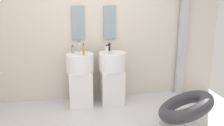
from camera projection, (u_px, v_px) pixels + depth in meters
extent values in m
cube|color=beige|center=(94.00, 29.00, 4.36)|extent=(4.80, 0.10, 2.60)
cube|color=white|center=(81.00, 88.00, 4.25)|extent=(0.40, 0.40, 0.61)
cylinder|color=white|center=(80.00, 63.00, 4.12)|extent=(0.48, 0.48, 0.32)
cylinder|color=#B7BABF|center=(79.00, 49.00, 4.19)|extent=(0.02, 0.02, 0.10)
cube|color=white|center=(112.00, 86.00, 4.34)|extent=(0.40, 0.40, 0.61)
cylinder|color=white|center=(112.00, 61.00, 4.22)|extent=(0.48, 0.48, 0.32)
cylinder|color=#B7BABF|center=(111.00, 48.00, 4.29)|extent=(0.02, 0.02, 0.10)
cube|color=#8C9EA8|center=(78.00, 23.00, 4.22)|extent=(0.22, 0.03, 0.59)
cube|color=#8C9EA8|center=(110.00, 22.00, 4.31)|extent=(0.22, 0.03, 0.59)
cube|color=#B7BABF|center=(182.00, 43.00, 4.59)|extent=(0.14, 0.08, 2.05)
cylinder|color=#B7BABF|center=(184.00, 120.00, 3.36)|extent=(0.05, 0.05, 0.34)
torus|color=#333338|center=(185.00, 106.00, 3.31)|extent=(1.06, 1.06, 0.49)
cylinder|color=silver|center=(79.00, 47.00, 4.22)|extent=(0.04, 0.04, 0.17)
cylinder|color=black|center=(79.00, 42.00, 4.19)|extent=(0.02, 0.02, 0.02)
cylinder|color=black|center=(109.00, 47.00, 4.31)|extent=(0.05, 0.05, 0.12)
cylinder|color=black|center=(109.00, 43.00, 4.29)|extent=(0.03, 0.03, 0.02)
cylinder|color=#C68C38|center=(84.00, 50.00, 3.95)|extent=(0.04, 0.04, 0.18)
cylinder|color=black|center=(83.00, 44.00, 3.92)|extent=(0.02, 0.02, 0.02)
cylinder|color=white|center=(107.00, 50.00, 4.01)|extent=(0.05, 0.05, 0.14)
cylinder|color=black|center=(107.00, 45.00, 3.99)|extent=(0.03, 0.03, 0.02)
cylinder|color=#99999E|center=(73.00, 50.00, 4.11)|extent=(0.05, 0.05, 0.12)
cylinder|color=black|center=(72.00, 46.00, 4.09)|extent=(0.03, 0.03, 0.02)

